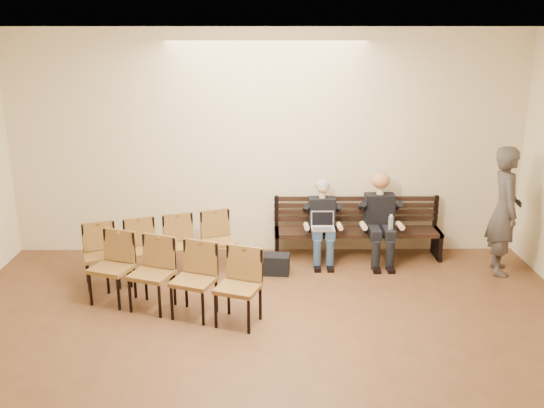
% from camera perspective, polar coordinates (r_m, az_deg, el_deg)
% --- Properties ---
extents(room_walls, '(8.02, 10.01, 3.51)m').
position_cam_1_polar(room_walls, '(5.15, -0.52, 5.31)').
color(room_walls, beige).
rests_on(room_walls, ground).
extents(bench, '(2.60, 0.90, 0.45)m').
position_cam_1_polar(bench, '(9.62, 7.99, -3.71)').
color(bench, black).
rests_on(bench, ground).
extents(seated_man, '(0.50, 0.70, 1.21)m').
position_cam_1_polar(seated_man, '(9.31, 4.75, -1.81)').
color(seated_man, black).
rests_on(seated_man, ground).
extents(seated_woman, '(0.56, 0.77, 1.29)m').
position_cam_1_polar(seated_woman, '(9.42, 10.11, -1.54)').
color(seated_woman, black).
rests_on(seated_woman, ground).
extents(laptop, '(0.41, 0.35, 0.25)m').
position_cam_1_polar(laptop, '(9.11, 4.84, -2.42)').
color(laptop, silver).
rests_on(laptop, bench).
extents(water_bottle, '(0.09, 0.09, 0.24)m').
position_cam_1_polar(water_bottle, '(9.23, 11.07, -2.49)').
color(water_bottle, silver).
rests_on(water_bottle, bench).
extents(bag, '(0.42, 0.31, 0.29)m').
position_cam_1_polar(bag, '(8.95, 0.36, -5.68)').
color(bag, black).
rests_on(bag, ground).
extents(passerby, '(0.63, 0.86, 2.18)m').
position_cam_1_polar(passerby, '(9.33, 21.14, 0.24)').
color(passerby, '#3D3632').
rests_on(passerby, ground).
extents(chair_row_front, '(2.19, 1.18, 0.88)m').
position_cam_1_polar(chair_row_front, '(8.84, -10.31, -4.17)').
color(chair_row_front, brown).
rests_on(chair_row_front, ground).
extents(chair_row_back, '(2.32, 1.28, 0.94)m').
position_cam_1_polar(chair_row_back, '(7.78, -9.37, -6.89)').
color(chair_row_back, brown).
rests_on(chair_row_back, ground).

